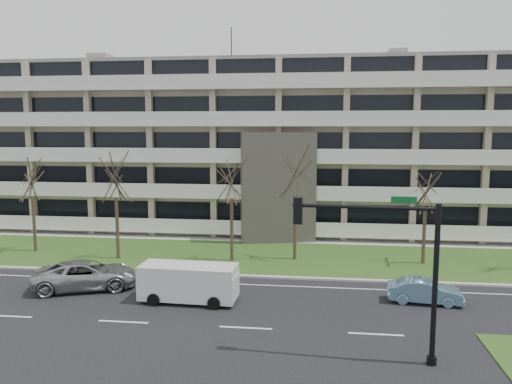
# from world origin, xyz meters

# --- Properties ---
(ground) EXTENTS (160.00, 160.00, 0.00)m
(ground) POSITION_xyz_m (0.00, 0.00, 0.00)
(ground) COLOR black
(ground) RESTS_ON ground
(grass_verge) EXTENTS (90.00, 10.00, 0.06)m
(grass_verge) POSITION_xyz_m (0.00, 13.00, 0.03)
(grass_verge) COLOR #254517
(grass_verge) RESTS_ON ground
(curb) EXTENTS (90.00, 0.35, 0.12)m
(curb) POSITION_xyz_m (0.00, 8.00, 0.06)
(curb) COLOR #B2B2AD
(curb) RESTS_ON ground
(sidewalk) EXTENTS (90.00, 2.00, 0.08)m
(sidewalk) POSITION_xyz_m (0.00, 18.50, 0.04)
(sidewalk) COLOR #B2B2AD
(sidewalk) RESTS_ON ground
(lane_edge_line) EXTENTS (90.00, 0.12, 0.01)m
(lane_edge_line) POSITION_xyz_m (0.00, 6.50, 0.01)
(lane_edge_line) COLOR white
(lane_edge_line) RESTS_ON ground
(apartment_building) EXTENTS (60.50, 15.10, 18.75)m
(apartment_building) POSITION_xyz_m (-0.01, 25.32, 7.61)
(apartment_building) COLOR beige
(apartment_building) RESTS_ON ground
(silver_pickup) EXTENTS (6.48, 4.56, 1.64)m
(silver_pickup) POSITION_xyz_m (-10.07, 4.63, 0.82)
(silver_pickup) COLOR #A1A4A8
(silver_pickup) RESTS_ON ground
(blue_sedan) EXTENTS (4.02, 1.73, 1.29)m
(blue_sedan) POSITION_xyz_m (9.07, 4.56, 0.64)
(blue_sedan) COLOR #78AAD0
(blue_sedan) RESTS_ON ground
(white_van) EXTENTS (5.30, 2.32, 2.02)m
(white_van) POSITION_xyz_m (-3.51, 3.22, 1.21)
(white_van) COLOR white
(white_van) RESTS_ON ground
(traffic_signal) EXTENTS (5.80, 0.74, 6.71)m
(traffic_signal) POSITION_xyz_m (5.97, -2.57, 4.35)
(traffic_signal) COLOR black
(traffic_signal) RESTS_ON ground
(tree_1) EXTENTS (3.79, 3.79, 7.59)m
(tree_1) POSITION_xyz_m (-17.98, 12.54, 5.90)
(tree_1) COLOR #382B21
(tree_1) RESTS_ON ground
(tree_2) EXTENTS (3.99, 3.99, 7.98)m
(tree_2) POSITION_xyz_m (-10.88, 11.25, 6.20)
(tree_2) COLOR #382B21
(tree_2) RESTS_ON ground
(tree_3) EXTENTS (4.00, 4.00, 8.00)m
(tree_3) POSITION_xyz_m (-2.66, 11.65, 6.22)
(tree_3) COLOR #382B21
(tree_3) RESTS_ON ground
(tree_4) EXTENTS (4.21, 4.21, 8.41)m
(tree_4) POSITION_xyz_m (1.73, 12.54, 6.55)
(tree_4) COLOR #382B21
(tree_4) RESTS_ON ground
(tree_5) EXTENTS (3.49, 3.49, 6.98)m
(tree_5) POSITION_xyz_m (10.58, 12.49, 5.43)
(tree_5) COLOR #382B21
(tree_5) RESTS_ON ground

